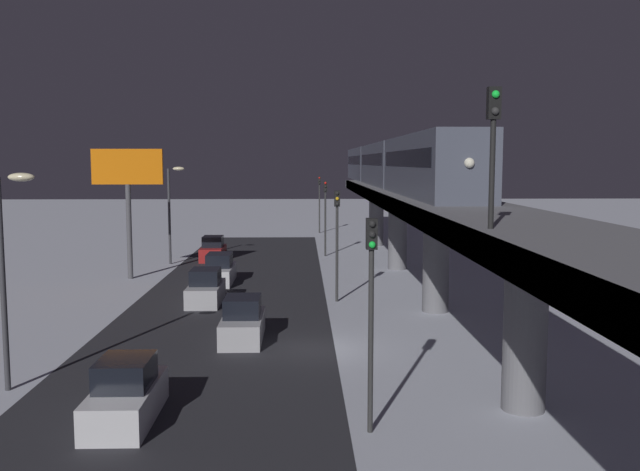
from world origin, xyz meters
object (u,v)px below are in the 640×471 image
object	(u,v)px
rail_signal	(493,133)
sedan_silver_2	(206,289)
sedan_red	(213,250)
traffic_light_far	(325,207)
sedan_white_2	(126,395)
traffic_light_near	(371,294)
commercial_billboard	(128,180)
sedan_silver	(243,322)
traffic_light_mid	(337,229)
traffic_light_distant	(319,196)
sedan_white	(220,271)
subway_train	(388,164)

from	to	relation	value
rail_signal	sedan_silver_2	bearing A→B (deg)	-60.39
sedan_red	traffic_light_far	xyz separation A→B (m)	(-9.30, -2.09, 3.41)
sedan_white_2	traffic_light_near	bearing A→B (deg)	171.18
sedan_silver_2	commercial_billboard	bearing A→B (deg)	-52.95
sedan_silver	traffic_light_mid	size ratio (longest dim) A/B	0.68
rail_signal	sedan_silver_2	distance (m)	23.46
sedan_white_2	traffic_light_distant	xyz separation A→B (m)	(-7.50, -56.32, 3.40)
sedan_silver_2	commercial_billboard	size ratio (longest dim) A/B	0.48
sedan_silver_2	rail_signal	bearing A→B (deg)	119.61
rail_signal	sedan_white	distance (m)	29.11
sedan_red	commercial_billboard	size ratio (longest dim) A/B	0.46
sedan_white_2	rail_signal	bearing A→B (deg)	172.67
rail_signal	sedan_red	size ratio (longest dim) A/B	0.97
sedan_white	traffic_light_distant	xyz separation A→B (m)	(-7.50, -31.95, 3.40)
subway_train	traffic_light_far	world-z (taller)	subway_train
sedan_red	sedan_silver	world-z (taller)	same
sedan_white	sedan_white_2	distance (m)	24.37
sedan_white_2	sedan_silver_2	xyz separation A→B (m)	(-0.00, -17.76, -0.00)
traffic_light_far	commercial_billboard	size ratio (longest dim) A/B	0.72
sedan_silver_2	subway_train	bearing A→B (deg)	-124.60
sedan_silver	sedan_silver_2	distance (m)	8.62
sedan_silver	traffic_light_mid	bearing A→B (deg)	60.74
sedan_red	sedan_white_2	size ratio (longest dim) A/B	0.96
subway_train	traffic_light_mid	world-z (taller)	subway_train
sedan_white	traffic_light_distant	size ratio (longest dim) A/B	0.74
traffic_light_mid	traffic_light_distant	distance (m)	38.32
rail_signal	sedan_silver	bearing A→B (deg)	-53.68
sedan_white_2	traffic_light_near	world-z (taller)	traffic_light_near
sedan_red	sedan_white_2	xyz separation A→B (m)	(-1.80, 35.07, 0.01)
traffic_light_distant	sedan_white	bearing A→B (deg)	76.79
traffic_light_mid	traffic_light_far	size ratio (longest dim) A/B	1.00
traffic_light_mid	commercial_billboard	bearing A→B (deg)	-30.57
sedan_red	sedan_silver_2	world-z (taller)	same
sedan_white	traffic_light_distant	world-z (taller)	traffic_light_distant
rail_signal	sedan_red	bearing A→B (deg)	-70.81
sedan_silver_2	traffic_light_mid	xyz separation A→B (m)	(-7.50, -0.23, 3.40)
sedan_white_2	commercial_billboard	distance (m)	27.61
sedan_silver_2	traffic_light_far	xyz separation A→B (m)	(-7.50, -19.39, 3.40)
traffic_light_distant	traffic_light_mid	bearing A→B (deg)	90.00
sedan_silver	subway_train	bearing A→B (deg)	69.59
traffic_light_distant	subway_train	bearing A→B (deg)	104.35
sedan_silver	sedan_white_2	xyz separation A→B (m)	(2.80, 9.61, 0.00)
traffic_light_far	sedan_white	bearing A→B (deg)	59.61
sedan_red	traffic_light_near	distance (m)	37.56
traffic_light_distant	commercial_billboard	bearing A→B (deg)	65.31
traffic_light_mid	subway_train	bearing A→B (deg)	-105.91
traffic_light_mid	sedan_red	bearing A→B (deg)	-61.42
rail_signal	sedan_white	xyz separation A→B (m)	(10.89, -25.77, -8.04)
sedan_silver	traffic_light_distant	bearing A→B (deg)	84.25
subway_train	sedan_silver	bearing A→B (deg)	69.59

